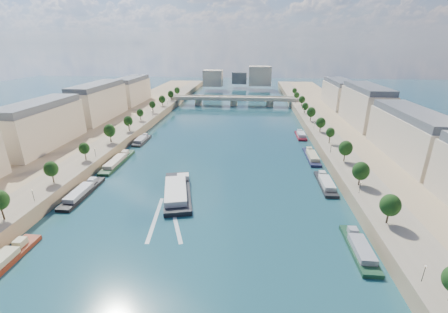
# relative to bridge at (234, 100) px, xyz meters

# --- Properties ---
(ground) EXTENTS (700.00, 700.00, 0.00)m
(ground) POSITION_rel_bridge_xyz_m (0.00, -118.47, -5.08)
(ground) COLOR #0D2739
(ground) RESTS_ON ground
(quay_left) EXTENTS (44.00, 520.00, 5.00)m
(quay_left) POSITION_rel_bridge_xyz_m (-72.00, -118.47, -2.58)
(quay_left) COLOR #9E8460
(quay_left) RESTS_ON ground
(quay_right) EXTENTS (44.00, 520.00, 5.00)m
(quay_right) POSITION_rel_bridge_xyz_m (72.00, -118.47, -2.58)
(quay_right) COLOR #9E8460
(quay_right) RESTS_ON ground
(pave_left) EXTENTS (14.00, 520.00, 0.10)m
(pave_left) POSITION_rel_bridge_xyz_m (-57.00, -118.47, -0.03)
(pave_left) COLOR gray
(pave_left) RESTS_ON quay_left
(pave_right) EXTENTS (14.00, 520.00, 0.10)m
(pave_right) POSITION_rel_bridge_xyz_m (57.00, -118.47, -0.03)
(pave_right) COLOR gray
(pave_right) RESTS_ON quay_right
(trees_left) EXTENTS (4.80, 268.80, 8.26)m
(trees_left) POSITION_rel_bridge_xyz_m (-55.00, -116.47, 5.39)
(trees_left) COLOR #382B1E
(trees_left) RESTS_ON ground
(trees_right) EXTENTS (4.80, 268.80, 8.26)m
(trees_right) POSITION_rel_bridge_xyz_m (55.00, -108.47, 5.39)
(trees_right) COLOR #382B1E
(trees_right) RESTS_ON ground
(lamps_left) EXTENTS (0.36, 200.36, 4.28)m
(lamps_left) POSITION_rel_bridge_xyz_m (-52.50, -128.47, 2.70)
(lamps_left) COLOR black
(lamps_left) RESTS_ON ground
(lamps_right) EXTENTS (0.36, 200.36, 4.28)m
(lamps_right) POSITION_rel_bridge_xyz_m (52.50, -113.47, 2.70)
(lamps_right) COLOR black
(lamps_right) RESTS_ON ground
(buildings_left) EXTENTS (16.00, 226.00, 23.20)m
(buildings_left) POSITION_rel_bridge_xyz_m (-85.00, -106.47, 11.37)
(buildings_left) COLOR #BEAE92
(buildings_left) RESTS_ON ground
(buildings_right) EXTENTS (16.00, 226.00, 23.20)m
(buildings_right) POSITION_rel_bridge_xyz_m (85.00, -106.47, 11.37)
(buildings_right) COLOR #BEAE92
(buildings_right) RESTS_ON ground
(skyline) EXTENTS (79.00, 42.00, 22.00)m
(skyline) POSITION_rel_bridge_xyz_m (3.19, 101.06, 9.57)
(skyline) COLOR #BEAE92
(skyline) RESTS_ON ground
(bridge) EXTENTS (112.00, 12.00, 8.15)m
(bridge) POSITION_rel_bridge_xyz_m (0.00, 0.00, 0.00)
(bridge) COLOR #C1B79E
(bridge) RESTS_ON ground
(tour_barge) EXTENTS (16.64, 33.38, 4.36)m
(tour_barge) POSITION_rel_bridge_xyz_m (-10.70, -170.46, -3.79)
(tour_barge) COLOR black
(tour_barge) RESTS_ON ground
(wake) EXTENTS (13.77, 25.95, 0.04)m
(wake) POSITION_rel_bridge_xyz_m (-10.70, -186.95, -5.06)
(wake) COLOR silver
(wake) RESTS_ON ground
(moored_barges_left) EXTENTS (5.00, 153.12, 3.60)m
(moored_barges_left) POSITION_rel_bridge_xyz_m (-45.50, -177.59, -4.24)
(moored_barges_left) COLOR #1A1A39
(moored_barges_left) RESTS_ON ground
(moored_barges_right) EXTENTS (5.00, 124.69, 3.60)m
(moored_barges_right) POSITION_rel_bridge_xyz_m (45.50, -145.40, -4.24)
(moored_barges_right) COLOR #194028
(moored_barges_right) RESTS_ON ground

